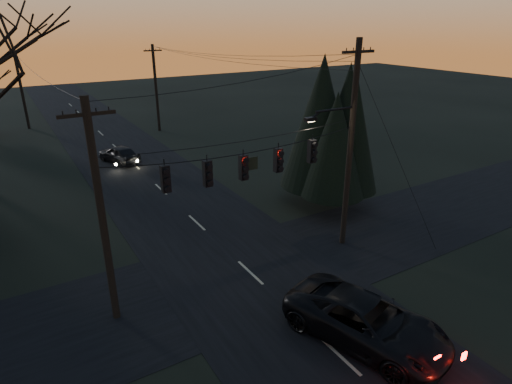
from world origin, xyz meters
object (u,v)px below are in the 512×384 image
utility_pole_far_r (160,131)px  evergreen_right (337,132)px  utility_pole_right (342,243)px  sedan_oncoming_a (119,154)px  utility_pole_far_l (29,128)px  utility_pole_left (117,317)px  suv_near (366,321)px

utility_pole_far_r → evergreen_right: 24.49m
utility_pole_right → sedan_oncoming_a: utility_pole_right is taller
sedan_oncoming_a → utility_pole_far_r: bearing=-144.1°
utility_pole_far_l → evergreen_right: bearing=-65.8°
utility_pole_far_l → sedan_oncoming_a: (5.20, -16.63, 0.70)m
evergreen_right → sedan_oncoming_a: (-9.10, 15.26, -3.91)m
sedan_oncoming_a → evergreen_right: bearing=102.9°
utility_pole_left → utility_pole_right: bearing=0.0°
utility_pole_far_l → evergreen_right: 35.26m
utility_pole_left → utility_pole_far_l: size_ratio=1.06×
utility_pole_left → utility_pole_far_l: (0.00, 36.00, 0.00)m
sedan_oncoming_a → utility_pole_far_l: bearing=-90.6°
utility_pole_left → evergreen_right: 15.58m
utility_pole_far_l → utility_pole_left: bearing=-90.0°
utility_pole_left → sedan_oncoming_a: (5.20, 19.37, 0.70)m
evergreen_right → suv_near: size_ratio=1.36×
evergreen_right → suv_near: evergreen_right is taller
suv_near → evergreen_right: bearing=37.4°
utility_pole_far_r → evergreen_right: bearing=-83.3°
utility_pole_far_r → suv_near: bearing=-97.1°
evergreen_right → sedan_oncoming_a: evergreen_right is taller
utility_pole_right → utility_pole_far_r: 28.00m
utility_pole_right → evergreen_right: evergreen_right is taller
utility_pole_right → utility_pole_far_l: 37.79m
utility_pole_far_l → suv_near: 42.52m
utility_pole_far_l → sedan_oncoming_a: size_ratio=1.95×
utility_pole_far_r → utility_pole_right: bearing=-90.0°
suv_near → sedan_oncoming_a: (-2.09, 25.25, -0.12)m
utility_pole_far_l → suv_near: (7.29, -41.88, 0.82)m
utility_pole_right → utility_pole_left: (-11.50, 0.00, 0.00)m
suv_near → sedan_oncoming_a: bearing=77.1°
utility_pole_right → utility_pole_far_l: utility_pole_right is taller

